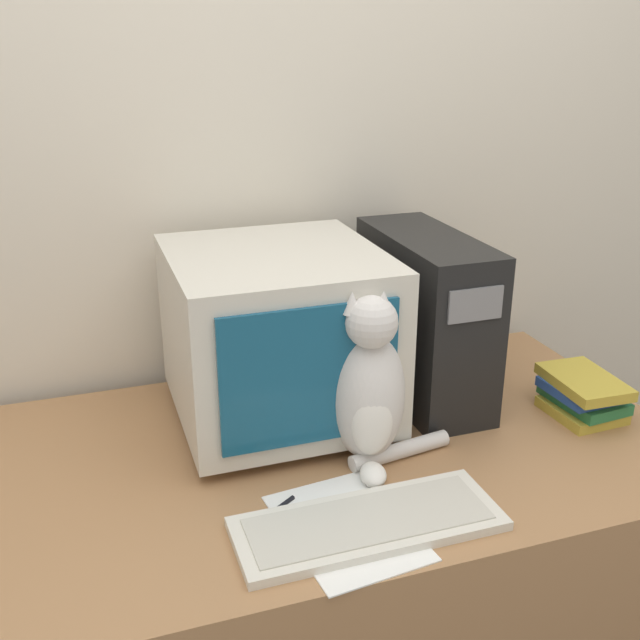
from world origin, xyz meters
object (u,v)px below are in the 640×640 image
Objects in this scene: keyboard at (368,523)px; pen at (266,517)px; computer_tower at (424,317)px; book_stack at (583,394)px; cat at (369,390)px; crt_monitor at (277,335)px.

keyboard is 3.62× the size of pen.
pen is at bearing -142.67° from computer_tower.
computer_tower is 3.36× the size of pen.
computer_tower is at bearing 143.56° from book_stack.
computer_tower is 1.20× the size of cat.
pen is (-0.17, 0.08, -0.01)m from keyboard.
crt_monitor is 0.99× the size of keyboard.
crt_monitor is at bearing 162.10° from book_stack.
book_stack is at bearing -17.90° from crt_monitor.
crt_monitor reaches higher than book_stack.
crt_monitor is at bearing 70.67° from pen.
computer_tower is at bearing 59.04° from cat.
computer_tower is 0.34m from cat.
cat is 2.80× the size of pen.
pen is (-0.25, -0.14, -0.15)m from cat.
book_stack is (0.54, 0.01, -0.11)m from cat.
cat is (0.12, -0.23, -0.05)m from crt_monitor.
computer_tower is at bearing 54.54° from keyboard.
keyboard is 1.29× the size of cat.
computer_tower is 0.59m from keyboard.
crt_monitor is at bearing 94.72° from keyboard.
pen is at bearing -109.33° from crt_monitor.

